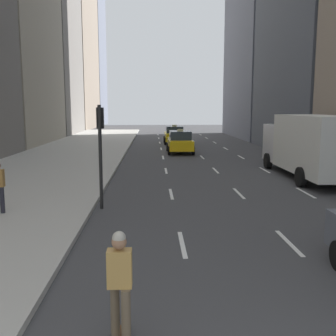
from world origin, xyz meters
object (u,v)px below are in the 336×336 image
object	(u,v)px
taxi_second	(180,142)
taxi_lead	(174,135)
box_truck	(309,144)
skateboarder	(120,283)
traffic_light_pole	(100,140)

from	to	relation	value
taxi_second	taxi_lead	bearing A→B (deg)	90.00
box_truck	taxi_second	bearing A→B (deg)	116.20
box_truck	taxi_lead	bearing A→B (deg)	106.05
taxi_second	box_truck	world-z (taller)	box_truck
taxi_lead	box_truck	distance (m)	20.27
skateboarder	traffic_light_pole	world-z (taller)	traffic_light_pole
taxi_second	box_truck	size ratio (longest dim) A/B	0.52
taxi_second	traffic_light_pole	distance (m)	17.42
taxi_second	box_truck	bearing A→B (deg)	-63.80
taxi_lead	taxi_second	world-z (taller)	same
taxi_lead	box_truck	bearing A→B (deg)	-73.95
taxi_second	skateboarder	distance (m)	25.17
taxi_second	box_truck	xyz separation A→B (m)	(5.60, -11.38, 0.83)
taxi_lead	box_truck	world-z (taller)	box_truck
taxi_second	traffic_light_pole	world-z (taller)	traffic_light_pole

